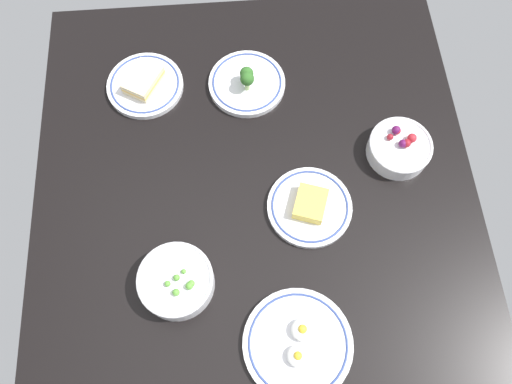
{
  "coord_description": "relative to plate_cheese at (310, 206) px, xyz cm",
  "views": [
    {
      "loc": [
        42.14,
        -3.21,
        110.15
      ],
      "look_at": [
        0.0,
        0.0,
        6.0
      ],
      "focal_mm": 34.5,
      "sensor_mm": 36.0,
      "label": 1
    }
  ],
  "objects": [
    {
      "name": "plate_broccoli",
      "position": [
        -34.36,
        -11.86,
        0.17
      ],
      "size": [
        19.45,
        19.45,
        7.47
      ],
      "color": "silver",
      "rests_on": "dining_table"
    },
    {
      "name": "plate_eggs",
      "position": [
        29.68,
        -5.88,
        -0.15
      ],
      "size": [
        22.82,
        22.82,
        4.76
      ],
      "color": "silver",
      "rests_on": "dining_table"
    },
    {
      "name": "bowl_berries",
      "position": [
        -12.51,
        22.61,
        1.41
      ],
      "size": [
        14.92,
        14.92,
        6.52
      ],
      "color": "silver",
      "rests_on": "dining_table"
    },
    {
      "name": "dining_table",
      "position": [
        -4.1,
        -11.97,
        -3.22
      ],
      "size": [
        116.44,
        103.17,
        4.0
      ],
      "primitive_type": "cube",
      "color": "black",
      "rests_on": "ground"
    },
    {
      "name": "plate_cheese",
      "position": [
        0.0,
        0.0,
        0.0
      ],
      "size": [
        19.47,
        19.47,
        4.32
      ],
      "color": "silver",
      "rests_on": "dining_table"
    },
    {
      "name": "bowl_peas",
      "position": [
        15.36,
        -30.3,
        1.86
      ],
      "size": [
        16.03,
        16.03,
        6.97
      ],
      "color": "silver",
      "rests_on": "dining_table"
    },
    {
      "name": "plate_sandwich",
      "position": [
        -35.89,
        -37.77,
        0.18
      ],
      "size": [
        19.28,
        19.28,
        4.65
      ],
      "color": "silver",
      "rests_on": "dining_table"
    }
  ]
}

